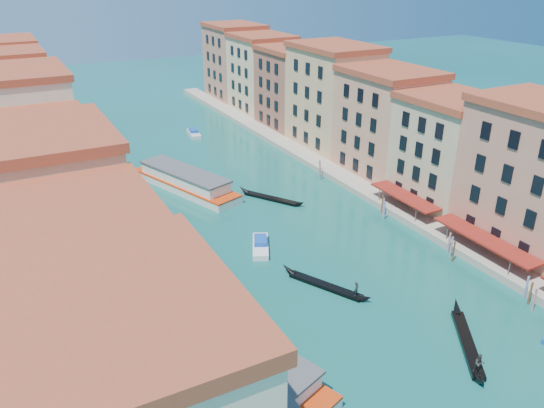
{
  "coord_description": "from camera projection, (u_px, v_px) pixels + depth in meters",
  "views": [
    {
      "loc": [
        -29.56,
        -16.72,
        35.07
      ],
      "look_at": [
        -0.06,
        39.78,
        6.08
      ],
      "focal_mm": 35.0,
      "sensor_mm": 36.0,
      "label": 1
    }
  ],
  "objects": [
    {
      "name": "quay",
      "position": [
        313.0,
        160.0,
        101.97
      ],
      "size": [
        4.0,
        140.0,
        1.0
      ],
      "primitive_type": "cube",
      "color": "#A69D86",
      "rests_on": "ground"
    },
    {
      "name": "gondola_right",
      "position": [
        468.0,
        343.0,
        52.88
      ],
      "size": [
        8.41,
        11.7,
        2.69
      ],
      "rotation": [
        0.0,
        0.0,
        -0.6
      ],
      "color": "black",
      "rests_on": "ground"
    },
    {
      "name": "mooring_poles_right",
      "position": [
        436.0,
        239.0,
        71.21
      ],
      "size": [
        1.44,
        54.24,
        3.2
      ],
      "color": "brown",
      "rests_on": "ground"
    },
    {
      "name": "restaurant_awnings",
      "position": [
        489.0,
        241.0,
        67.13
      ],
      "size": [
        3.2,
        44.55,
        3.12
      ],
      "color": "maroon",
      "rests_on": "ground"
    },
    {
      "name": "vaporetto_near",
      "position": [
        238.0,
        354.0,
        50.08
      ],
      "size": [
        11.55,
        21.2,
        3.1
      ],
      "rotation": [
        0.0,
        0.0,
        0.35
      ],
      "color": "white",
      "rests_on": "ground"
    },
    {
      "name": "gondola_far",
      "position": [
        270.0,
        197.0,
        86.17
      ],
      "size": [
        7.6,
        11.18,
        1.79
      ],
      "rotation": [
        0.0,
        0.0,
        0.57
      ],
      "color": "black",
      "rests_on": "ground"
    },
    {
      "name": "vaporetto_far",
      "position": [
        185.0,
        181.0,
        89.68
      ],
      "size": [
        12.55,
        23.28,
        3.4
      ],
      "rotation": [
        0.0,
        0.0,
        0.34
      ],
      "color": "silver",
      "rests_on": "ground"
    },
    {
      "name": "left_bank_palazzos",
      "position": [
        37.0,
        153.0,
        77.68
      ],
      "size": [
        12.8,
        128.4,
        21.0
      ],
      "color": "beige",
      "rests_on": "ground"
    },
    {
      "name": "motorboat_mid",
      "position": [
        261.0,
        245.0,
        71.29
      ],
      "size": [
        4.74,
        6.82,
        1.36
      ],
      "rotation": [
        0.0,
        0.0,
        -0.45
      ],
      "color": "white",
      "rests_on": "ground"
    },
    {
      "name": "gondola_fore",
      "position": [
        325.0,
        284.0,
        62.71
      ],
      "size": [
        6.61,
        11.51,
        2.49
      ],
      "rotation": [
        0.0,
        0.0,
        0.48
      ],
      "color": "black",
      "rests_on": "ground"
    },
    {
      "name": "right_bank_palazzos",
      "position": [
        350.0,
        108.0,
        101.51
      ],
      "size": [
        12.8,
        128.4,
        21.0
      ],
      "color": "#B05547",
      "rests_on": "ground"
    },
    {
      "name": "motorboat_far",
      "position": [
        194.0,
        133.0,
        118.38
      ],
      "size": [
        2.98,
        6.81,
        1.36
      ],
      "rotation": [
        0.0,
        0.0,
        -0.14
      ],
      "color": "silver",
      "rests_on": "ground"
    }
  ]
}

